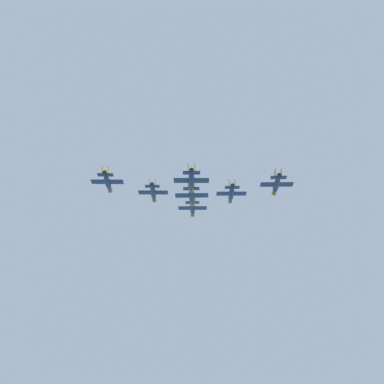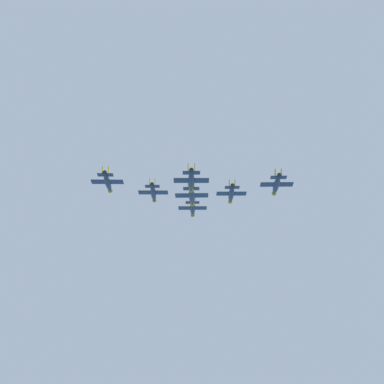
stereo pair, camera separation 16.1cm
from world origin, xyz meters
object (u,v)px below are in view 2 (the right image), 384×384
at_px(jet_right_wingman, 231,194).
at_px(jet_left_outer, 108,182).
at_px(jet_lead, 193,208).
at_px(jet_right_outer, 276,185).
at_px(jet_trailing, 191,181).
at_px(jet_slot_rear, 192,196).
at_px(jet_left_wingman, 153,193).

bearing_deg(jet_right_wingman, jet_left_outer, 111.31).
bearing_deg(jet_right_wingman, jet_lead, 40.26).
relative_size(jet_lead, jet_left_outer, 1.01).
bearing_deg(jet_right_outer, jet_trailing, 121.08).
bearing_deg(jet_left_outer, jet_lead, -41.49).
bearing_deg(jet_slot_rear, jet_left_outer, 91.06).
height_order(jet_left_outer, jet_right_outer, jet_left_outer).
bearing_deg(jet_lead, jet_left_wingman, 139.45).
xyz_separation_m(jet_slot_rear, jet_trailing, (-13.46, 10.73, -1.79)).
bearing_deg(jet_slot_rear, jet_trailing, -178.94).
bearing_deg(jet_slot_rear, jet_left_wingman, 41.43).
bearing_deg(jet_left_wingman, jet_trailing, -157.73).
xyz_separation_m(jet_right_wingman, jet_slot_rear, (-4.34, 22.17, -7.55)).
relative_size(jet_right_outer, jet_trailing, 1.00).
distance_m(jet_left_wingman, jet_left_outer, 22.78).
distance_m(jet_lead, jet_right_wingman, 22.60).
distance_m(jet_left_outer, jet_right_outer, 58.52).
relative_size(jet_lead, jet_right_wingman, 1.02).
distance_m(jet_right_outer, jet_trailing, 34.43).
bearing_deg(jet_right_outer, jet_right_wingman, 40.98).
bearing_deg(jet_left_outer, jet_right_wingman, -69.71).
bearing_deg(jet_left_wingman, jet_lead, -41.12).
height_order(jet_lead, jet_slot_rear, jet_lead).
height_order(jet_lead, jet_trailing, jet_lead).
bearing_deg(jet_left_outer, jet_left_wingman, -41.49).
relative_size(jet_right_wingman, jet_right_outer, 1.00).
distance_m(jet_lead, jet_slot_rear, 35.40).
height_order(jet_right_outer, jet_slot_rear, jet_right_outer).
distance_m(jet_right_wingman, jet_right_outer, 22.87).
xyz_separation_m(jet_right_outer, jet_trailing, (4.78, 33.60, -5.77)).
xyz_separation_m(jet_left_outer, jet_slot_rear, (-18.24, -22.88, -5.18)).
bearing_deg(jet_slot_rear, jet_right_outer, -88.94).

